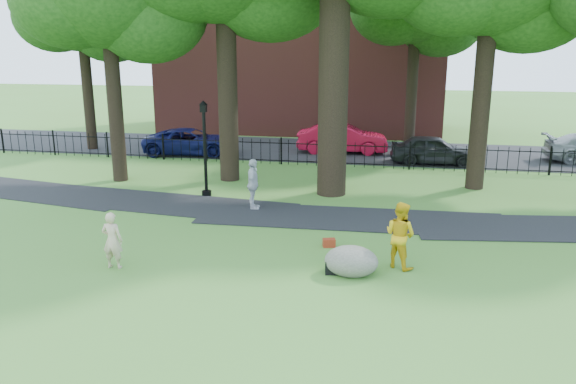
% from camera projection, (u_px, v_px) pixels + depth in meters
% --- Properties ---
extents(ground, '(120.00, 120.00, 0.00)m').
position_uv_depth(ground, '(300.00, 260.00, 14.92)').
color(ground, '#457027').
rests_on(ground, ground).
extents(footpath, '(36.07, 3.85, 0.03)m').
position_uv_depth(footpath, '(350.00, 219.00, 18.43)').
color(footpath, black).
rests_on(footpath, ground).
extents(street, '(80.00, 7.00, 0.02)m').
position_uv_depth(street, '(351.00, 151.00, 30.10)').
color(street, black).
rests_on(street, ground).
extents(iron_fence, '(44.00, 0.04, 1.20)m').
position_uv_depth(iron_fence, '(344.00, 154.00, 26.15)').
color(iron_fence, black).
rests_on(iron_fence, ground).
extents(brick_building, '(18.00, 8.00, 12.00)m').
position_uv_depth(brick_building, '(303.00, 37.00, 36.91)').
color(brick_building, brown).
rests_on(brick_building, ground).
extents(woman, '(0.55, 0.37, 1.49)m').
position_uv_depth(woman, '(112.00, 240.00, 14.24)').
color(woman, tan).
rests_on(woman, ground).
extents(man, '(1.07, 1.02, 1.73)m').
position_uv_depth(man, '(400.00, 235.00, 14.27)').
color(man, gold).
rests_on(man, ground).
extents(pedestrian, '(0.58, 1.09, 1.78)m').
position_uv_depth(pedestrian, '(253.00, 184.00, 19.32)').
color(pedestrian, '#BABAC0').
rests_on(pedestrian, ground).
extents(boulder, '(1.46, 1.18, 0.78)m').
position_uv_depth(boulder, '(351.00, 259.00, 13.94)').
color(boulder, '#6A6458').
rests_on(boulder, ground).
extents(lamppost, '(0.36, 0.36, 3.59)m').
position_uv_depth(lamppost, '(205.00, 150.00, 20.83)').
color(lamppost, black).
rests_on(lamppost, ground).
extents(backpack, '(0.49, 0.35, 0.34)m').
position_uv_depth(backpack, '(334.00, 267.00, 14.03)').
color(backpack, black).
rests_on(backpack, ground).
extents(red_bag, '(0.39, 0.31, 0.24)m').
position_uv_depth(red_bag, '(329.00, 243.00, 15.88)').
color(red_bag, maroon).
rests_on(red_bag, ground).
extents(red_sedan, '(4.81, 1.98, 1.55)m').
position_uv_depth(red_sedan, '(342.00, 138.00, 29.51)').
color(red_sedan, '#B70E2B').
rests_on(red_sedan, ground).
extents(navy_van, '(5.08, 2.81, 1.35)m').
position_uv_depth(navy_van, '(191.00, 142.00, 29.07)').
color(navy_van, '#0E1248').
rests_on(navy_van, ground).
extents(grey_car, '(4.12, 1.80, 1.38)m').
position_uv_depth(grey_car, '(433.00, 150.00, 26.79)').
color(grey_car, black).
rests_on(grey_car, ground).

